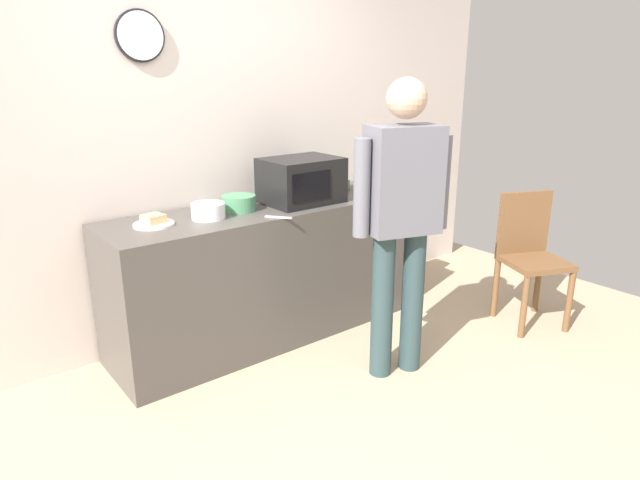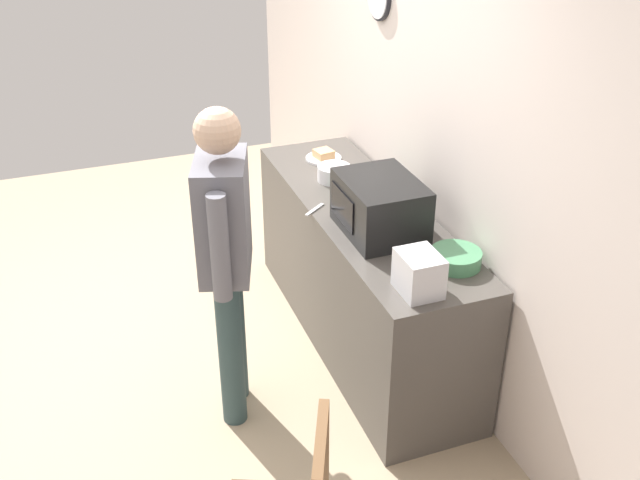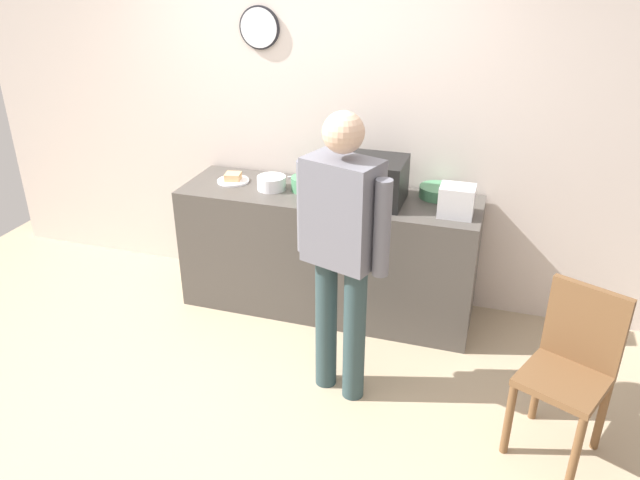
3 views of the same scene
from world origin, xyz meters
TOP-DOWN VIEW (x-y plane):
  - ground_plane at (0.00, 0.00)m, footprint 6.00×6.00m
  - back_wall at (-0.00, 1.60)m, footprint 5.40×0.13m
  - kitchen_counter at (0.27, 1.22)m, footprint 2.11×0.62m
  - microwave at (0.55, 1.18)m, footprint 0.50×0.39m
  - sandwich_plate at (-0.46, 1.25)m, footprint 0.23×0.23m
  - salad_bowl at (-0.14, 1.19)m, footprint 0.20×0.20m
  - cereal_bowl at (0.10, 1.25)m, footprint 0.22×0.22m
  - mixing_bowl at (1.01, 1.40)m, footprint 0.26×0.26m
  - toaster at (1.16, 1.11)m, footprint 0.22×0.18m
  - fork_utensil at (0.20, 0.94)m, footprint 0.12×0.15m
  - spoon_utensil at (-0.04, 1.49)m, footprint 0.16×0.10m
  - person_standing at (0.62, 0.33)m, footprint 0.57×0.35m
  - wooden_chair at (1.88, 0.25)m, footprint 0.53×0.53m

SIDE VIEW (x-z plane):
  - ground_plane at x=0.00m, z-range 0.00..0.00m
  - kitchen_counter at x=0.27m, z-range 0.00..0.91m
  - wooden_chair at x=1.88m, z-range 0.05..0.99m
  - fork_utensil at x=0.20m, z-range 0.91..0.92m
  - spoon_utensil at x=-0.04m, z-range 0.91..0.92m
  - sandwich_plate at x=-0.46m, z-range 0.90..0.96m
  - mixing_bowl at x=1.01m, z-range 0.91..0.98m
  - salad_bowl at x=-0.14m, z-range 0.91..1.00m
  - cereal_bowl at x=0.10m, z-range 0.91..1.01m
  - toaster at x=1.16m, z-range 0.91..1.11m
  - person_standing at x=0.62m, z-range 0.15..1.88m
  - microwave at x=0.55m, z-range 0.91..1.21m
  - back_wall at x=0.00m, z-range 0.00..2.60m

